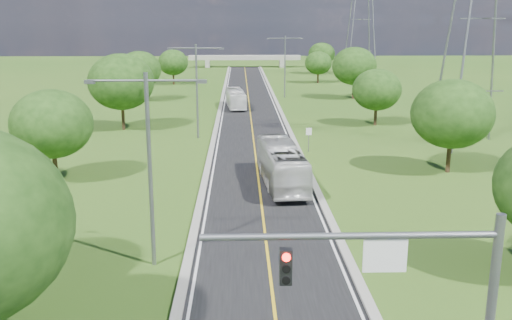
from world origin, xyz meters
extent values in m
plane|color=#2E5417|center=(0.00, 60.00, 0.00)|extent=(260.00, 260.00, 0.00)
cube|color=black|center=(0.00, 66.00, 0.03)|extent=(8.00, 150.00, 0.06)
cube|color=gray|center=(-4.25, 66.00, 0.11)|extent=(0.50, 150.00, 0.22)
cube|color=gray|center=(4.25, 66.00, 0.11)|extent=(0.50, 150.00, 0.22)
cylinder|color=slate|center=(1.60, -1.00, 6.60)|extent=(8.40, 0.20, 0.20)
cube|color=black|center=(-0.20, -1.00, 5.70)|extent=(0.35, 0.28, 1.05)
cylinder|color=#FF140C|center=(-0.20, -1.16, 6.05)|extent=(0.24, 0.06, 0.24)
cube|color=white|center=(2.60, -1.00, 6.00)|extent=(1.25, 0.06, 1.00)
cylinder|color=slate|center=(5.20, 38.00, 1.20)|extent=(0.08, 0.08, 2.40)
cube|color=white|center=(5.20, 37.97, 2.00)|extent=(0.55, 0.04, 0.70)
cube|color=gray|center=(-10.00, 140.00, 1.00)|extent=(1.20, 3.00, 2.00)
cube|color=gray|center=(10.00, 140.00, 1.00)|extent=(1.20, 3.00, 2.00)
cube|color=gray|center=(0.00, 140.00, 2.60)|extent=(30.00, 3.00, 1.20)
cylinder|color=slate|center=(-6.00, 12.00, 5.00)|extent=(0.22, 0.22, 10.00)
cylinder|color=slate|center=(-7.40, 12.00, 9.60)|extent=(2.80, 0.12, 0.12)
cylinder|color=slate|center=(-4.60, 12.00, 9.60)|extent=(2.80, 0.12, 0.12)
cube|color=slate|center=(-8.70, 12.00, 9.55)|extent=(0.50, 0.25, 0.18)
cube|color=slate|center=(-3.30, 12.00, 9.55)|extent=(0.50, 0.25, 0.18)
cylinder|color=slate|center=(-6.00, 45.00, 5.00)|extent=(0.22, 0.22, 10.00)
cylinder|color=slate|center=(-7.40, 45.00, 9.60)|extent=(2.80, 0.12, 0.12)
cylinder|color=slate|center=(-4.60, 45.00, 9.60)|extent=(2.80, 0.12, 0.12)
cube|color=slate|center=(-8.70, 45.00, 9.55)|extent=(0.50, 0.25, 0.18)
cube|color=slate|center=(-3.30, 45.00, 9.55)|extent=(0.50, 0.25, 0.18)
cylinder|color=slate|center=(6.00, 78.00, 5.00)|extent=(0.22, 0.22, 10.00)
cylinder|color=slate|center=(4.60, 78.00, 9.60)|extent=(2.80, 0.12, 0.12)
cylinder|color=slate|center=(7.40, 78.00, 9.60)|extent=(2.80, 0.12, 0.12)
cube|color=slate|center=(3.30, 78.00, 9.55)|extent=(0.50, 0.25, 0.18)
cube|color=slate|center=(8.70, 78.00, 9.55)|extent=(0.50, 0.25, 0.18)
cylinder|color=black|center=(-16.00, 28.00, 1.35)|extent=(0.36, 0.36, 2.70)
ellipsoid|color=#18380F|center=(-16.00, 28.00, 4.65)|extent=(6.30, 6.30, 5.36)
cylinder|color=black|center=(-15.00, 50.00, 1.62)|extent=(0.36, 0.36, 3.24)
ellipsoid|color=#18380F|center=(-15.00, 50.00, 5.58)|extent=(7.56, 7.56, 6.43)
cylinder|color=black|center=(-17.00, 74.00, 1.44)|extent=(0.36, 0.36, 2.88)
ellipsoid|color=#18380F|center=(-17.00, 74.00, 4.96)|extent=(6.72, 6.72, 5.71)
cylinder|color=black|center=(-14.50, 98.00, 1.26)|extent=(0.36, 0.36, 2.52)
ellipsoid|color=#18380F|center=(-14.50, 98.00, 4.34)|extent=(5.88, 5.88, 5.00)
cylinder|color=black|center=(16.00, 30.00, 1.44)|extent=(0.36, 0.36, 2.88)
ellipsoid|color=#18380F|center=(16.00, 30.00, 4.96)|extent=(6.72, 6.72, 5.71)
cylinder|color=black|center=(15.00, 52.00, 1.26)|extent=(0.36, 0.36, 2.52)
ellipsoid|color=#18380F|center=(15.00, 52.00, 4.34)|extent=(5.88, 5.88, 5.00)
cylinder|color=black|center=(17.00, 76.00, 1.53)|extent=(0.36, 0.36, 3.06)
ellipsoid|color=#18380F|center=(17.00, 76.00, 5.27)|extent=(7.14, 7.14, 6.07)
cylinder|color=black|center=(14.50, 100.00, 1.17)|extent=(0.36, 0.36, 2.34)
ellipsoid|color=#18380F|center=(14.50, 100.00, 4.03)|extent=(5.46, 5.46, 4.64)
cylinder|color=black|center=(18.00, 120.00, 1.35)|extent=(0.36, 0.36, 2.70)
ellipsoid|color=#18380F|center=(18.00, 120.00, 4.65)|extent=(6.30, 6.30, 5.36)
imported|color=beige|center=(1.73, 26.58, 1.63)|extent=(3.46, 11.44, 3.14)
imported|color=white|center=(-2.00, 66.52, 1.39)|extent=(3.07, 9.73, 2.67)
camera|label=1|loc=(-1.47, -15.82, 12.45)|focal=40.00mm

